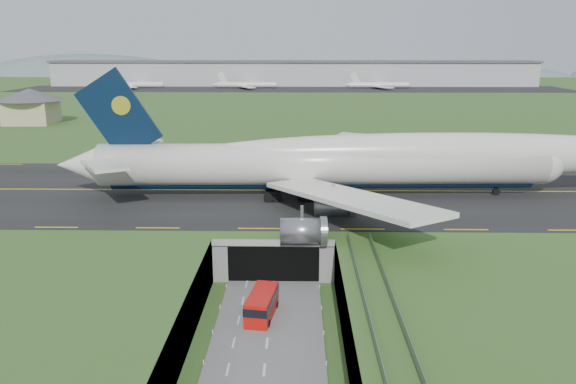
{
  "coord_description": "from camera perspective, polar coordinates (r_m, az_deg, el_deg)",
  "views": [
    {
      "loc": [
        3.14,
        -60.65,
        30.27
      ],
      "look_at": [
        1.69,
        20.0,
        9.26
      ],
      "focal_mm": 35.0,
      "sensor_mm": 36.0,
      "label": 1
    }
  ],
  "objects": [
    {
      "name": "ground",
      "position": [
        67.86,
        -1.77,
        -11.9
      ],
      "size": [
        900.0,
        900.0,
        0.0
      ],
      "primitive_type": "plane",
      "color": "#406327",
      "rests_on": "ground"
    },
    {
      "name": "airfield_deck",
      "position": [
        66.58,
        -1.79,
        -9.59
      ],
      "size": [
        800.0,
        800.0,
        6.0
      ],
      "primitive_type": "cube",
      "color": "gray",
      "rests_on": "ground"
    },
    {
      "name": "trench_road",
      "position": [
        61.2,
        -2.12,
        -14.95
      ],
      "size": [
        12.0,
        75.0,
        0.2
      ],
      "primitive_type": "cube",
      "color": "slate",
      "rests_on": "ground"
    },
    {
      "name": "taxiway",
      "position": [
        96.78,
        -0.86,
        0.13
      ],
      "size": [
        800.0,
        44.0,
        0.18
      ],
      "primitive_type": "cube",
      "color": "black",
      "rests_on": "airfield_deck"
    },
    {
      "name": "tunnel_portal",
      "position": [
        81.98,
        -1.23,
        -4.59
      ],
      "size": [
        17.0,
        22.3,
        6.0
      ],
      "color": "gray",
      "rests_on": "ground"
    },
    {
      "name": "guideway",
      "position": [
        49.09,
        10.52,
        -16.21
      ],
      "size": [
        3.0,
        53.0,
        7.05
      ],
      "color": "#A8A8A3",
      "rests_on": "ground"
    },
    {
      "name": "jumbo_jet",
      "position": [
        93.06,
        8.23,
        3.05
      ],
      "size": [
        105.33,
        65.74,
        21.76
      ],
      "rotation": [
        0.0,
        0.0,
        0.04
      ],
      "color": "silver",
      "rests_on": "ground"
    },
    {
      "name": "shuttle_tram",
      "position": [
        65.55,
        -2.68,
        -11.34
      ],
      "size": [
        3.73,
        7.49,
        2.93
      ],
      "rotation": [
        0.0,
        0.0,
        -0.15
      ],
      "color": "red",
      "rests_on": "ground"
    },
    {
      "name": "service_building",
      "position": [
        199.2,
        -24.69,
        8.22
      ],
      "size": [
        21.77,
        21.77,
        11.28
      ],
      "rotation": [
        0.0,
        0.0,
        0.05
      ],
      "color": "#BDAE88",
      "rests_on": "ground"
    },
    {
      "name": "cargo_terminal",
      "position": [
        360.45,
        0.5,
        12.01
      ],
      "size": [
        320.0,
        67.0,
        15.6
      ],
      "color": "#B2B2B2",
      "rests_on": "ground"
    },
    {
      "name": "distant_hills",
      "position": [
        495.65,
        8.26,
        10.49
      ],
      "size": [
        700.0,
        91.0,
        60.0
      ],
      "color": "slate",
      "rests_on": "ground"
    }
  ]
}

